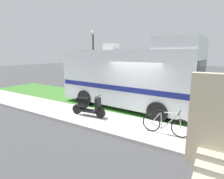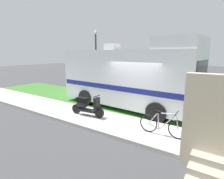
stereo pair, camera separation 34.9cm
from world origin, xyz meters
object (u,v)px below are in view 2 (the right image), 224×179
object	(u,v)px
bicycle	(163,125)
scooter	(86,105)
motorhome_rv	(130,76)
bottle_green	(221,153)
street_lamp_post	(96,56)

from	to	relation	value
bicycle	scooter	bearing A→B (deg)	179.02
motorhome_rv	scooter	world-z (taller)	motorhome_rv
motorhome_rv	scooter	xyz separation A→B (m)	(-0.82, -2.53, -1.11)
motorhome_rv	scooter	distance (m)	2.88
motorhome_rv	bicycle	distance (m)	3.91
motorhome_rv	bottle_green	xyz separation A→B (m)	(4.42, -2.99, -1.44)
scooter	street_lamp_post	size ratio (longest dim) A/B	0.37
scooter	street_lamp_post	world-z (taller)	street_lamp_post
bicycle	street_lamp_post	xyz separation A→B (m)	(-6.78, 4.86, 2.22)
street_lamp_post	motorhome_rv	bearing A→B (deg)	-29.00
motorhome_rv	street_lamp_post	xyz separation A→B (m)	(-4.10, 2.27, 1.03)
motorhome_rv	street_lamp_post	world-z (taller)	street_lamp_post
scooter	bottle_green	distance (m)	5.28
scooter	bottle_green	world-z (taller)	scooter
motorhome_rv	bicycle	world-z (taller)	motorhome_rv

